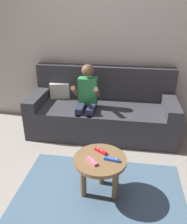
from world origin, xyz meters
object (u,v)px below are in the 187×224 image
Objects in this scene: person_seated_on_couch at (87,99)px; game_remote_blue_far_corner at (112,159)px; game_remote_pink_near_edge at (92,161)px; game_remote_red_center at (101,151)px; couch at (102,112)px; coffee_table at (100,166)px.

person_seated_on_couch is 1.19m from game_remote_blue_far_corner.
game_remote_red_center is at bearing 70.66° from game_remote_pink_near_edge.
person_seated_on_couch is 1.05m from game_remote_red_center.
couch reaches higher than game_remote_pink_near_edge.
coffee_table is 3.46× the size of game_remote_blue_far_corner.
game_remote_pink_near_edge and game_remote_red_center have the same top height.
game_remote_pink_near_edge is (-0.07, -0.07, 0.10)m from coffee_table.
game_remote_pink_near_edge is (0.07, -1.35, 0.14)m from couch.
person_seated_on_couch is 7.06× the size of game_remote_blue_far_corner.
person_seated_on_couch reaches higher than coffee_table.
couch is 2.00× the size of person_seated_on_couch.
coffee_table is (0.14, -1.28, 0.04)m from couch.
couch is 1.36m from game_remote_pink_near_edge.
game_remote_pink_near_edge reaches higher than coffee_table.
person_seated_on_couch reaches higher than game_remote_pink_near_edge.
game_remote_red_center is at bearing 135.54° from game_remote_blue_far_corner.
person_seated_on_couch is 7.93× the size of game_remote_pink_near_edge.
game_remote_pink_near_edge is 0.18m from game_remote_red_center.
game_remote_red_center is at bearing -72.60° from person_seated_on_couch.
game_remote_blue_far_corner is (0.12, -0.12, 0.00)m from game_remote_red_center.
coffee_table is 0.14m from game_remote_red_center.
person_seated_on_couch is at bearing 106.40° from coffee_table.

